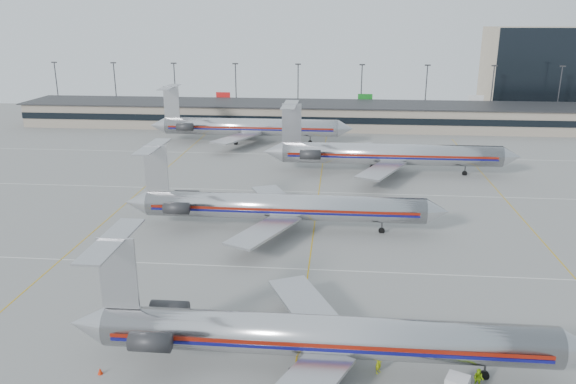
# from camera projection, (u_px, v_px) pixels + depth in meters

# --- Properties ---
(ground) EXTENTS (260.00, 260.00, 0.00)m
(ground) POSITION_uv_depth(u_px,v_px,m) (303.00, 313.00, 55.71)
(ground) COLOR gray
(ground) RESTS_ON ground
(apron_markings) EXTENTS (160.00, 0.15, 0.02)m
(apron_markings) POSITION_uv_depth(u_px,v_px,m) (308.00, 269.00, 65.21)
(apron_markings) COLOR silver
(apron_markings) RESTS_ON ground
(terminal) EXTENTS (162.00, 17.00, 6.25)m
(terminal) POSITION_uv_depth(u_px,v_px,m) (328.00, 115.00, 147.82)
(terminal) COLOR gray
(terminal) RESTS_ON ground
(light_mast_row) EXTENTS (163.60, 0.40, 15.28)m
(light_mast_row) POSITION_uv_depth(u_px,v_px,m) (330.00, 88.00, 159.51)
(light_mast_row) COLOR #38383D
(light_mast_row) RESTS_ON ground
(distant_building) EXTENTS (30.00, 20.00, 25.00)m
(distant_building) POSITION_uv_depth(u_px,v_px,m) (538.00, 70.00, 168.05)
(distant_building) COLOR tan
(distant_building) RESTS_ON ground
(jet_foreground) EXTENTS (43.09, 25.37, 11.28)m
(jet_foreground) POSITION_uv_depth(u_px,v_px,m) (315.00, 335.00, 45.79)
(jet_foreground) COLOR silver
(jet_foreground) RESTS_ON ground
(jet_second_row) EXTENTS (44.40, 26.14, 11.62)m
(jet_second_row) POSITION_uv_depth(u_px,v_px,m) (277.00, 206.00, 76.40)
(jet_second_row) COLOR silver
(jet_second_row) RESTS_ON ground
(jet_third_row) EXTENTS (47.18, 29.02, 12.90)m
(jet_third_row) POSITION_uv_depth(u_px,v_px,m) (385.00, 154.00, 103.85)
(jet_third_row) COLOR silver
(jet_third_row) RESTS_ON ground
(jet_back_row) EXTENTS (47.19, 29.03, 12.90)m
(jet_back_row) POSITION_uv_depth(u_px,v_px,m) (247.00, 127.00, 129.30)
(jet_back_row) COLOR silver
(jet_back_row) RESTS_ON ground
(belt_loader) EXTENTS (4.33, 2.42, 2.21)m
(belt_loader) POSITION_uv_depth(u_px,v_px,m) (319.00, 374.00, 45.19)
(belt_loader) COLOR #A4A4A4
(belt_loader) RESTS_ON ground
(ramp_worker_near) EXTENTS (0.79, 0.86, 1.97)m
(ramp_worker_near) POSITION_uv_depth(u_px,v_px,m) (379.00, 362.00, 46.05)
(ramp_worker_near) COLOR #B6C712
(ramp_worker_near) RESTS_ON ground
(ramp_worker_far) EXTENTS (1.06, 1.00, 1.72)m
(ramp_worker_far) POSITION_uv_depth(u_px,v_px,m) (478.00, 379.00, 44.17)
(ramp_worker_far) COLOR #98D213
(ramp_worker_far) RESTS_ON ground
(cone_left) EXTENTS (0.43, 0.43, 0.58)m
(cone_left) POSITION_uv_depth(u_px,v_px,m) (100.00, 371.00, 46.09)
(cone_left) COLOR red
(cone_left) RESTS_ON ground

